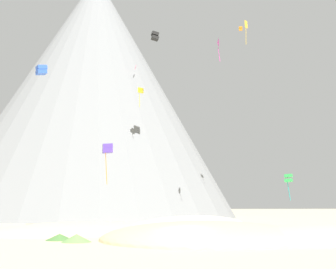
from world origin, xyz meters
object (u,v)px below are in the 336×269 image
Objects in this scene: bush_low_patch at (67,231)px; kite_gold_high at (246,27)px; kite_orange_high at (241,29)px; kite_rainbow_high at (135,67)px; bush_ridge_crest at (60,237)px; kite_yellow_mid at (141,91)px; bush_far_right at (205,236)px; kite_magenta_high at (218,43)px; kite_red_low at (69,156)px; bush_near_left at (77,238)px; kite_violet_low at (79,162)px; rock_massif at (94,102)px; kite_black_high at (155,36)px; kite_green_low at (289,178)px; kite_blue_mid at (41,70)px; kite_indigo_low at (108,149)px.

bush_low_patch is 48.84m from kite_gold_high.
kite_rainbow_high is (-23.15, 2.64, -8.73)m from kite_orange_high.
bush_ridge_crest is 0.68× the size of kite_yellow_mid.
kite_magenta_high is at bearing 74.76° from bush_far_right.
kite_orange_high is at bearing 166.08° from kite_red_low.
kite_violet_low reaches higher than bush_near_left.
bush_ridge_crest is (-13.30, 0.66, -0.08)m from bush_far_right.
rock_massif reaches higher than kite_gold_high.
bush_ridge_crest is 1.64× the size of kite_black_high.
bush_ridge_crest is at bearing 149.26° from kite_green_low.
kite_yellow_mid reaches higher than bush_near_left.
bush_low_patch is 42.56m from kite_black_high.
bush_near_left is 1.56× the size of kite_blue_mid.
kite_orange_high is 24.88m from kite_rainbow_high.
bush_far_right is at bearing 176.61° from kite_black_high.
kite_yellow_mid is at bearing -18.97° from kite_indigo_low.
bush_far_right is 0.65× the size of bush_ridge_crest.
kite_magenta_high is 24.86m from kite_green_low.
kite_black_high is at bearing 132.84° from kite_violet_low.
kite_violet_low is at bearing 94.43° from bush_ridge_crest.
kite_blue_mid reaches higher than kite_violet_low.
rock_massif reaches higher than bush_ridge_crest.
kite_yellow_mid is (-22.28, -10.28, -17.33)m from kite_orange_high.
kite_rainbow_high is 0.32× the size of kite_green_low.
kite_indigo_low is at bearing 84.54° from bush_near_left.
rock_massif is at bearing -142.58° from kite_magenta_high.
bush_far_right is 61.95m from kite_rainbow_high.
kite_black_high is (-2.77, 33.77, 32.42)m from bush_far_right.
kite_yellow_mid reaches higher than bush_low_patch.
rock_massif is 23.80× the size of kite_magenta_high.
kite_green_low is at bearing 46.45° from kite_magenta_high.
kite_violet_low is 28.58m from kite_black_high.
kite_violet_low is 0.63× the size of kite_red_low.
rock_massif is 59.92× the size of kite_black_high.
bush_near_left is at bearing -172.64° from bush_far_right.
kite_black_high is (14.05, -12.44, 21.56)m from kite_violet_low.
rock_massif is at bearing -138.97° from kite_yellow_mid.
bush_far_right is 46.43m from kite_yellow_mid.
kite_magenta_high reaches higher than kite_blue_mid.
bush_ridge_crest is (-1.76, 2.15, -0.06)m from bush_near_left.
kite_violet_low is 31.20m from kite_indigo_low.
bush_ridge_crest is 47.57m from kite_black_high.
bush_low_patch is 38.37m from kite_magenta_high.
kite_indigo_low is at bearing 91.94° from kite_red_low.
kite_gold_high is (6.47, 6.55, 5.67)m from kite_magenta_high.
kite_orange_high is 20.32m from kite_gold_high.
bush_far_right is 50.36m from kite_violet_low.
kite_magenta_high is 2.52× the size of kite_black_high.
bush_ridge_crest is at bearing -30.67° from kite_magenta_high.
bush_near_left is at bearing 174.97° from kite_blue_mid.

